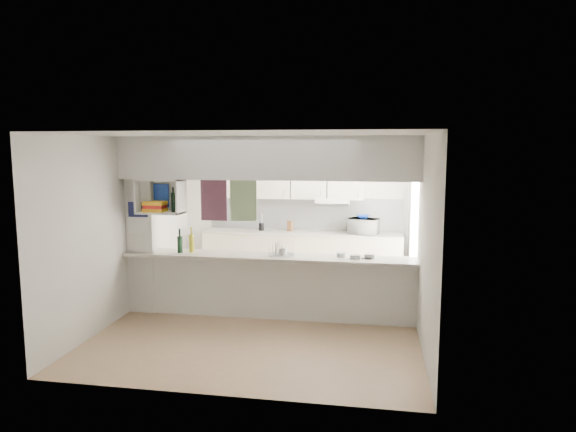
% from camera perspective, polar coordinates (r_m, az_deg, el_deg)
% --- Properties ---
extents(floor, '(4.80, 4.80, 0.00)m').
position_cam_1_polar(floor, '(7.58, -2.28, -11.19)').
color(floor, tan).
rests_on(floor, ground).
extents(ceiling, '(4.80, 4.80, 0.00)m').
position_cam_1_polar(ceiling, '(7.18, -2.39, 8.85)').
color(ceiling, white).
rests_on(ceiling, wall_back).
extents(wall_back, '(4.20, 0.00, 4.20)m').
position_cam_1_polar(wall_back, '(9.61, 0.64, 0.76)').
color(wall_back, silver).
rests_on(wall_back, floor).
extents(wall_left, '(0.00, 4.80, 4.80)m').
position_cam_1_polar(wall_left, '(7.97, -17.26, -0.99)').
color(wall_left, silver).
rests_on(wall_left, floor).
extents(wall_right, '(0.00, 4.80, 4.80)m').
position_cam_1_polar(wall_right, '(7.14, 14.40, -1.84)').
color(wall_right, silver).
rests_on(wall_right, floor).
extents(servery_partition, '(4.20, 0.50, 2.60)m').
position_cam_1_polar(servery_partition, '(7.26, -3.68, 1.39)').
color(servery_partition, silver).
rests_on(servery_partition, floor).
extents(cubby_shelf, '(0.65, 0.35, 0.50)m').
position_cam_1_polar(cubby_shelf, '(7.64, -14.03, 1.88)').
color(cubby_shelf, white).
rests_on(cubby_shelf, bulkhead).
extents(kitchen_run, '(3.60, 0.63, 2.24)m').
position_cam_1_polar(kitchen_run, '(9.40, 1.35, -2.32)').
color(kitchen_run, beige).
rests_on(kitchen_run, floor).
extents(microwave, '(0.57, 0.46, 0.28)m').
position_cam_1_polar(microwave, '(9.20, 8.42, -1.15)').
color(microwave, white).
rests_on(microwave, bench_top).
extents(bowl, '(0.23, 0.23, 0.06)m').
position_cam_1_polar(bowl, '(9.21, 8.30, -0.09)').
color(bowl, navy).
rests_on(bowl, microwave).
extents(dish_rack, '(0.38, 0.30, 0.19)m').
position_cam_1_polar(dish_rack, '(7.33, -0.68, -3.78)').
color(dish_rack, silver).
rests_on(dish_rack, breakfast_bar).
extents(cup, '(0.13, 0.13, 0.10)m').
position_cam_1_polar(cup, '(7.25, -0.58, -4.02)').
color(cup, white).
rests_on(cup, dish_rack).
extents(wine_bottles, '(0.23, 0.16, 0.37)m').
position_cam_1_polar(wine_bottles, '(7.66, -11.27, -2.97)').
color(wine_bottles, black).
rests_on(wine_bottles, breakfast_bar).
extents(plastic_tubs, '(0.53, 0.22, 0.07)m').
position_cam_1_polar(plastic_tubs, '(7.21, 7.27, -4.40)').
color(plastic_tubs, silver).
rests_on(plastic_tubs, breakfast_bar).
extents(utensil_jar, '(0.10, 0.10, 0.14)m').
position_cam_1_polar(utensil_jar, '(9.51, -2.98, -1.20)').
color(utensil_jar, black).
rests_on(utensil_jar, bench_top).
extents(knife_block, '(0.12, 0.11, 0.19)m').
position_cam_1_polar(knife_block, '(9.44, 0.24, -1.12)').
color(knife_block, brown).
rests_on(knife_block, bench_top).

